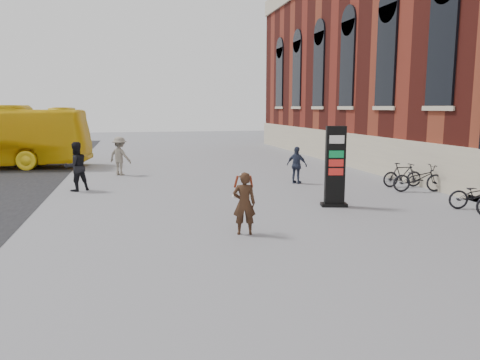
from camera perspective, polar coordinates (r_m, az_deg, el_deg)
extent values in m
plane|color=#9E9EA3|center=(12.47, -3.51, -6.00)|extent=(100.00, 100.00, 0.00)
cube|color=beige|center=(21.33, 19.48, 2.19)|extent=(0.18, 44.00, 1.80)
cube|color=black|center=(15.35, 11.51, 1.61)|extent=(0.67, 0.39, 2.60)
cube|color=black|center=(15.55, 11.37, -2.96)|extent=(0.90, 0.59, 0.10)
cube|color=white|center=(15.26, 11.62, 4.91)|extent=(0.52, 0.39, 0.26)
cube|color=#096C34|center=(15.30, 11.56, 3.16)|extent=(0.52, 0.39, 0.23)
cube|color=#AB1D18|center=(15.33, 11.53, 2.11)|extent=(0.52, 0.39, 0.23)
cube|color=#AB1D18|center=(15.37, 11.50, 1.07)|extent=(0.52, 0.39, 0.23)
imported|color=#382515|center=(11.78, 0.52, -2.87)|extent=(0.64, 0.48, 1.60)
cylinder|color=white|center=(11.66, 0.52, 0.63)|extent=(0.22, 0.22, 0.05)
cone|color=white|center=(11.97, 1.36, -1.28)|extent=(0.24, 0.23, 0.39)
cylinder|color=maroon|center=(11.93, 1.37, -0.18)|extent=(0.14, 0.12, 0.33)
cone|color=white|center=(11.95, -0.47, -1.30)|extent=(0.23, 0.25, 0.39)
cylinder|color=maroon|center=(11.91, -0.47, -0.19)|extent=(0.12, 0.14, 0.33)
imported|color=black|center=(18.96, -19.37, 1.55)|extent=(1.15, 1.07, 1.89)
imported|color=gray|center=(22.80, -14.43, 2.84)|extent=(1.34, 1.25, 1.81)
imported|color=#2E354D|center=(19.80, 6.94, 1.81)|extent=(0.91, 0.92, 1.56)
imported|color=black|center=(16.53, 26.99, -1.59)|extent=(1.89, 1.08, 0.94)
imported|color=black|center=(19.03, 20.92, 0.20)|extent=(2.05, 0.98, 1.04)
imported|color=black|center=(19.93, 19.20, 0.59)|extent=(1.67, 0.58, 0.99)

